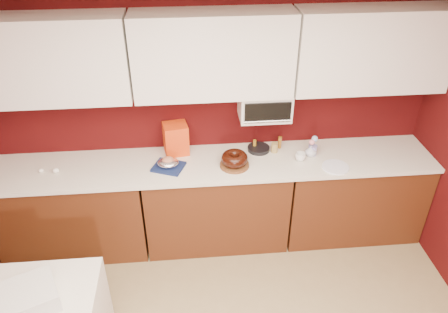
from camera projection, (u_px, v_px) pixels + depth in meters
ceiling at (256, 82)px, 1.45m from camera, size 4.00×4.50×0.02m
wall_back at (213, 112)px, 4.01m from camera, size 4.00×0.02×2.50m
base_cabinet_left at (75, 211)px, 4.09m from camera, size 1.31×0.58×0.86m
base_cabinet_center at (216, 203)px, 4.19m from camera, size 1.31×0.58×0.86m
base_cabinet_right at (351, 195)px, 4.30m from camera, size 1.31×0.58×0.86m
countertop at (216, 164)px, 3.95m from camera, size 4.00×0.62×0.04m
upper_cabinet_left at (45, 60)px, 3.44m from camera, size 1.31×0.33×0.70m
upper_cabinet_center at (213, 55)px, 3.55m from camera, size 1.31×0.33×0.70m
upper_cabinet_right at (372, 50)px, 3.65m from camera, size 1.31×0.33×0.70m
toaster_oven at (265, 104)px, 3.85m from camera, size 0.45×0.30×0.25m
toaster_oven_door at (268, 113)px, 3.72m from camera, size 0.40×0.02×0.18m
toaster_oven_handle at (268, 121)px, 3.75m from camera, size 0.42×0.02×0.02m
cake_base at (234, 165)px, 3.88m from camera, size 0.32×0.32×0.02m
bundt_cake at (235, 159)px, 3.84m from camera, size 0.26×0.26×0.10m
navy_towel at (168, 167)px, 3.86m from camera, size 0.32×0.30×0.02m
foil_ham_nest at (168, 163)px, 3.83m from camera, size 0.23×0.22×0.07m
roasted_ham at (168, 160)px, 3.82m from camera, size 0.12×0.11×0.07m
pandoro_box at (176, 139)px, 4.00m from camera, size 0.24×0.23×0.29m
dark_pan at (259, 149)px, 4.10m from camera, size 0.25×0.25×0.04m
coffee_mug at (300, 156)px, 3.94m from camera, size 0.10×0.10×0.09m
blue_jar at (312, 150)px, 4.02m from camera, size 0.11×0.11×0.10m
flower_vase at (311, 150)px, 3.99m from camera, size 0.11×0.11×0.12m
flower_pink at (312, 142)px, 3.95m from camera, size 0.05×0.05×0.05m
flower_blue at (315, 139)px, 3.95m from camera, size 0.06×0.06×0.06m
china_plate at (335, 167)px, 3.86m from camera, size 0.31×0.31×0.01m
amber_bottle at (255, 144)px, 4.10m from camera, size 0.04×0.04×0.09m
paper_cup at (274, 148)px, 4.06m from camera, size 0.08×0.08×0.09m
egg_left at (41, 171)px, 3.79m from camera, size 0.06×0.05×0.04m
egg_right at (56, 171)px, 3.79m from camera, size 0.07×0.06×0.04m
newspaper_stack at (25, 298)px, 2.77m from camera, size 0.47×0.44×0.13m
amber_bottle_tall at (280, 142)px, 4.11m from camera, size 0.04×0.04×0.12m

